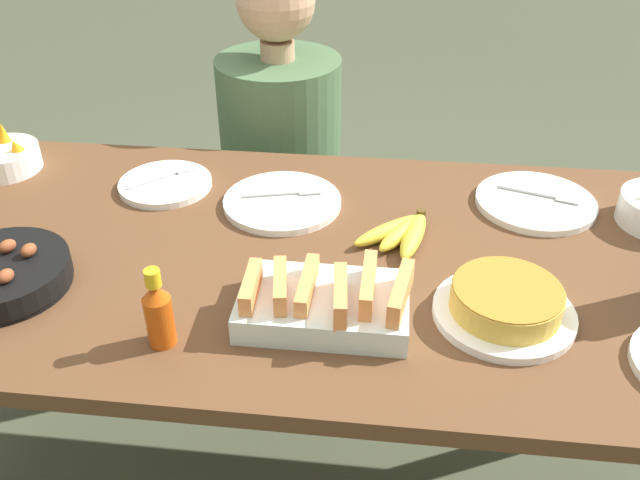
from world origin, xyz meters
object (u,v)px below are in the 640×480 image
object	(u,v)px
banana_bunch	(403,233)
person_figure	(283,200)
empty_plate_far_left	(282,202)
melon_tray	(325,302)
frittata_plate_center	(505,304)
empty_plate_mid_edge	(165,184)
fruit_bowl_citrus	(1,157)
empty_plate_near_front	(535,202)
hot_sauce_bottle	(158,312)

from	to	relation	value
banana_bunch	person_figure	distance (m)	0.76
empty_plate_far_left	person_figure	world-z (taller)	person_figure
banana_bunch	melon_tray	size ratio (longest dim) A/B	0.61
frittata_plate_center	empty_plate_mid_edge	distance (m)	0.82
empty_plate_far_left	person_figure	bearing A→B (deg)	100.01
fruit_bowl_citrus	frittata_plate_center	bearing A→B (deg)	-20.41
frittata_plate_center	fruit_bowl_citrus	bearing A→B (deg)	159.59
empty_plate_mid_edge	fruit_bowl_citrus	xyz separation A→B (m)	(-0.42, 0.04, 0.03)
frittata_plate_center	empty_plate_mid_edge	xyz separation A→B (m)	(-0.73, 0.38, -0.02)
banana_bunch	fruit_bowl_citrus	size ratio (longest dim) A/B	1.02
fruit_bowl_citrus	empty_plate_near_front	bearing A→B (deg)	-1.36
empty_plate_mid_edge	fruit_bowl_citrus	size ratio (longest dim) A/B	1.20
empty_plate_near_front	fruit_bowl_citrus	xyz separation A→B (m)	(-1.26, 0.03, 0.03)
melon_tray	empty_plate_far_left	world-z (taller)	melon_tray
banana_bunch	empty_plate_mid_edge	xyz separation A→B (m)	(-0.55, 0.16, -0.01)
melon_tray	frittata_plate_center	distance (m)	0.31
frittata_plate_center	hot_sauce_bottle	bearing A→B (deg)	-167.18
melon_tray	frittata_plate_center	world-z (taller)	melon_tray
banana_bunch	hot_sauce_bottle	world-z (taller)	hot_sauce_bottle
melon_tray	hot_sauce_bottle	distance (m)	0.28
banana_bunch	empty_plate_far_left	xyz separation A→B (m)	(-0.27, 0.11, -0.01)
empty_plate_mid_edge	fruit_bowl_citrus	bearing A→B (deg)	174.25
empty_plate_far_left	empty_plate_near_front	bearing A→B (deg)	6.42
banana_bunch	frittata_plate_center	world-z (taller)	frittata_plate_center
melon_tray	banana_bunch	bearing A→B (deg)	63.31
empty_plate_far_left	fruit_bowl_citrus	world-z (taller)	fruit_bowl_citrus
frittata_plate_center	empty_plate_far_left	distance (m)	0.56
empty_plate_mid_edge	person_figure	distance (m)	0.56
banana_bunch	hot_sauce_bottle	bearing A→B (deg)	-138.12
empty_plate_mid_edge	fruit_bowl_citrus	distance (m)	0.42
frittata_plate_center	empty_plate_mid_edge	size ratio (longest dim) A/B	1.16
frittata_plate_center	melon_tray	bearing A→B (deg)	-172.89
person_figure	fruit_bowl_citrus	bearing A→B (deg)	-146.89
empty_plate_near_front	person_figure	size ratio (longest dim) A/B	0.22
empty_plate_near_front	hot_sauce_bottle	bearing A→B (deg)	-142.49
empty_plate_mid_edge	hot_sauce_bottle	xyz separation A→B (m)	(0.16, -0.51, 0.06)
banana_bunch	empty_plate_far_left	distance (m)	0.29
empty_plate_near_front	person_figure	bearing A→B (deg)	146.35
empty_plate_mid_edge	person_figure	world-z (taller)	person_figure
empty_plate_near_front	empty_plate_far_left	world-z (taller)	same
empty_plate_far_left	empty_plate_mid_edge	xyz separation A→B (m)	(-0.28, 0.05, 0.00)
banana_bunch	person_figure	size ratio (longest dim) A/B	0.15
banana_bunch	fruit_bowl_citrus	xyz separation A→B (m)	(-0.97, 0.20, 0.02)
melon_tray	fruit_bowl_citrus	xyz separation A→B (m)	(-0.83, 0.46, -0.00)
fruit_bowl_citrus	melon_tray	bearing A→B (deg)	-29.11
empty_plate_mid_edge	hot_sauce_bottle	bearing A→B (deg)	-73.20
empty_plate_mid_edge	empty_plate_near_front	bearing A→B (deg)	0.82
empty_plate_far_left	banana_bunch	bearing A→B (deg)	-22.41
empty_plate_mid_edge	fruit_bowl_citrus	world-z (taller)	fruit_bowl_citrus
fruit_bowl_citrus	person_figure	distance (m)	0.80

